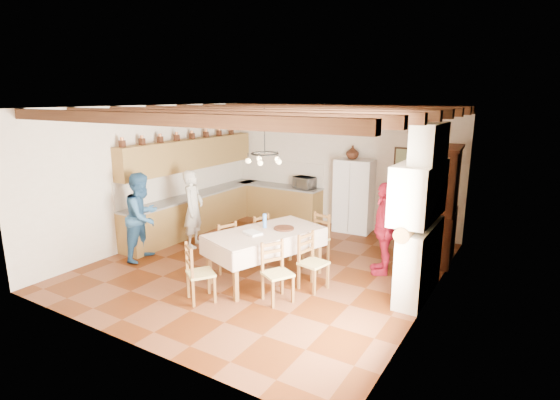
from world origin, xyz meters
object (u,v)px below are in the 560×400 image
(hutch, at_px, (443,205))
(chair_left_near, at_px, (223,245))
(dining_table, at_px, (265,236))
(person_man, at_px, (193,209))
(refrigerator, at_px, (355,195))
(chair_right_near, at_px, (278,273))
(microwave, at_px, (304,183))
(chair_right_far, at_px, (313,262))
(chair_end_near, at_px, (201,272))
(chair_end_far, at_px, (316,238))
(person_woman_red, at_px, (384,228))
(person_woman_blue, at_px, (143,217))
(chair_left_far, at_px, (255,237))

(hutch, bearing_deg, chair_left_near, -147.03)
(dining_table, xyz_separation_m, person_man, (-2.27, 0.65, 0.04))
(refrigerator, distance_m, dining_table, 3.55)
(refrigerator, bearing_deg, dining_table, -97.52)
(chair_left_near, relative_size, chair_right_near, 1.00)
(dining_table, relative_size, microwave, 4.25)
(refrigerator, bearing_deg, chair_right_far, -82.53)
(person_man, bearing_deg, chair_end_near, -154.23)
(chair_right_near, bearing_deg, chair_right_far, 7.26)
(chair_end_far, xyz_separation_m, person_woman_red, (1.30, 0.14, 0.37))
(person_woman_blue, bearing_deg, person_man, -29.99)
(chair_right_far, distance_m, microwave, 4.03)
(chair_right_far, distance_m, person_woman_blue, 3.58)
(person_man, distance_m, microwave, 3.07)
(chair_right_far, xyz_separation_m, microwave, (-2.04, 3.43, 0.57))
(chair_left_far, distance_m, person_woman_red, 2.49)
(chair_right_far, xyz_separation_m, person_woman_red, (0.76, 1.30, 0.37))
(hutch, distance_m, chair_right_far, 3.00)
(chair_right_far, bearing_deg, hutch, -19.26)
(chair_left_far, bearing_deg, chair_right_near, 57.44)
(dining_table, bearing_deg, chair_right_far, 3.57)
(chair_left_near, distance_m, chair_left_far, 0.78)
(chair_left_near, height_order, person_woman_red, person_woman_red)
(refrigerator, xyz_separation_m, person_woman_red, (1.45, -2.19, -0.02))
(refrigerator, relative_size, microwave, 3.28)
(hutch, bearing_deg, person_woman_red, -127.38)
(dining_table, height_order, chair_left_far, chair_left_far)
(refrigerator, bearing_deg, person_woman_blue, -129.10)
(person_woman_blue, bearing_deg, chair_left_far, -73.58)
(chair_left_far, relative_size, person_man, 0.57)
(chair_left_near, relative_size, person_woman_red, 0.56)
(person_woman_blue, bearing_deg, chair_end_far, -74.34)
(chair_right_far, distance_m, chair_end_far, 1.28)
(chair_left_near, height_order, chair_right_far, same)
(person_woman_blue, bearing_deg, chair_left_near, -91.34)
(chair_right_near, bearing_deg, dining_table, 74.12)
(person_man, bearing_deg, chair_end_far, -96.68)
(person_woman_blue, height_order, person_woman_red, person_woman_blue)
(chair_right_near, xyz_separation_m, chair_end_near, (-1.05, -0.62, 0.00))
(person_man, relative_size, person_woman_red, 0.98)
(refrigerator, height_order, person_man, refrigerator)
(dining_table, distance_m, person_man, 2.36)
(dining_table, xyz_separation_m, chair_end_far, (0.38, 1.21, -0.32))
(refrigerator, height_order, chair_left_far, refrigerator)
(dining_table, bearing_deg, chair_end_far, 72.46)
(dining_table, xyz_separation_m, person_woman_red, (1.69, 1.36, 0.05))
(dining_table, bearing_deg, person_woman_blue, -170.29)
(hutch, distance_m, dining_table, 3.56)
(chair_right_near, distance_m, microwave, 4.52)
(chair_right_near, height_order, chair_end_near, same)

